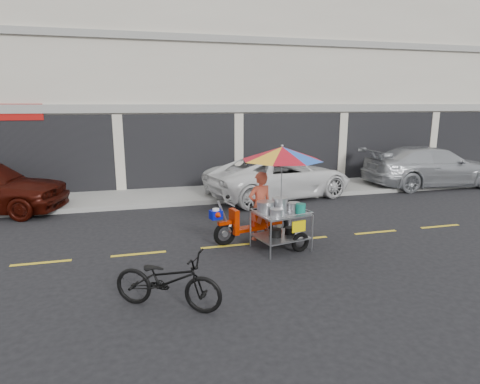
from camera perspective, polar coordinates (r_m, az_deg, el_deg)
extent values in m
plane|color=black|center=(10.14, 9.16, -6.60)|extent=(90.00, 90.00, 0.00)
cube|color=gray|center=(15.12, 0.74, 0.24)|extent=(45.00, 3.00, 0.15)
cube|color=beige|center=(19.65, -3.27, 14.58)|extent=(36.00, 8.00, 8.00)
cube|color=black|center=(15.82, -0.19, 5.84)|extent=(35.28, 0.06, 2.90)
cube|color=gray|center=(15.69, -0.18, 11.83)|extent=(36.00, 0.12, 0.30)
cube|color=gray|center=(15.86, -0.18, 20.90)|extent=(36.00, 0.12, 0.25)
cube|color=white|center=(26.75, 28.50, 15.17)|extent=(8.00, 7.00, 10.40)
cube|color=gold|center=(10.14, 9.16, -6.58)|extent=(42.00, 0.10, 0.01)
imported|color=white|center=(14.31, 5.69, 2.19)|extent=(5.74, 3.63, 1.48)
imported|color=#AFB3B7|center=(17.85, 25.51, 3.28)|extent=(5.58, 2.43, 1.60)
imported|color=black|center=(6.76, -10.25, -12.25)|extent=(1.94, 1.47, 0.98)
torus|color=black|center=(9.50, -2.19, -5.98)|extent=(0.58, 0.23, 0.57)
torus|color=black|center=(10.19, 5.50, -4.73)|extent=(0.58, 0.23, 0.57)
cylinder|color=#9EA0A5|center=(9.50, -2.19, -5.98)|extent=(0.15, 0.09, 0.14)
cylinder|color=#9EA0A5|center=(10.19, 5.50, -4.73)|extent=(0.15, 0.09, 0.14)
cube|color=#A91F00|center=(9.42, -2.20, -4.43)|extent=(0.34, 0.19, 0.08)
cylinder|color=#9EA0A5|center=(9.38, -2.21, -3.55)|extent=(0.37, 0.13, 0.81)
cube|color=#A91F00|center=(9.52, -0.84, -4.23)|extent=(0.19, 0.36, 0.60)
cube|color=#A91F00|center=(9.79, 1.54, -5.17)|extent=(0.84, 0.44, 0.08)
cube|color=#A91F00|center=(9.94, 3.83, -3.53)|extent=(0.79, 0.41, 0.40)
cube|color=black|center=(9.83, 3.35, -2.32)|extent=(0.69, 0.37, 0.10)
cylinder|color=#9EA0A5|center=(9.35, -1.56, -1.69)|extent=(0.15, 0.54, 0.04)
sphere|color=black|center=(9.52, -1.76, -0.69)|extent=(0.10, 0.10, 0.10)
cylinder|color=white|center=(9.49, -1.54, -4.73)|extent=(0.14, 0.14, 0.05)
cube|color=#030C93|center=(9.27, -3.45, -3.24)|extent=(0.30, 0.27, 0.20)
cylinder|color=white|center=(9.23, -3.46, -2.53)|extent=(0.19, 0.19, 0.05)
cone|color=#A91F00|center=(9.11, -3.02, -3.38)|extent=(0.22, 0.25, 0.18)
torus|color=black|center=(9.23, 8.57, -7.07)|extent=(0.47, 0.20, 0.46)
cylinder|color=#9EA0A5|center=(8.64, 4.38, -6.92)|extent=(0.04, 0.04, 0.85)
cylinder|color=#9EA0A5|center=(9.37, 1.50, -5.31)|extent=(0.04, 0.04, 0.85)
cylinder|color=#9EA0A5|center=(9.23, 10.24, -5.79)|extent=(0.04, 0.04, 0.85)
cylinder|color=#9EA0A5|center=(9.93, 7.09, -4.38)|extent=(0.04, 0.04, 0.85)
cube|color=#9EA0A5|center=(9.32, 5.82, -6.29)|extent=(1.27, 1.11, 0.03)
cube|color=#9EA0A5|center=(9.15, 5.89, -3.03)|extent=(1.27, 1.11, 0.04)
cylinder|color=#9EA0A5|center=(8.78, 7.50, -3.35)|extent=(1.08, 0.26, 0.02)
cylinder|color=#9EA0A5|center=(9.50, 4.43, -2.04)|extent=(1.08, 0.26, 0.02)
cylinder|color=#9EA0A5|center=(8.86, 2.91, -3.11)|extent=(0.22, 0.88, 0.02)
cylinder|color=#9EA0A5|center=(9.44, 8.70, -2.25)|extent=(0.22, 0.88, 0.02)
cylinder|color=#9EA0A5|center=(9.68, 4.36, -5.54)|extent=(0.20, 0.74, 0.04)
cylinder|color=#9EA0A5|center=(9.53, 4.41, -2.68)|extent=(0.20, 0.74, 0.04)
cube|color=#DFC200|center=(8.91, 8.36, -4.88)|extent=(0.35, 0.09, 0.25)
cylinder|color=#B7B7BC|center=(9.13, 3.65, -2.17)|extent=(0.47, 0.47, 0.23)
cylinder|color=#B7B7BC|center=(9.34, 5.70, -1.72)|extent=(0.42, 0.42, 0.27)
cylinder|color=#B7B7BC|center=(9.37, 7.69, -2.08)|extent=(0.35, 0.35, 0.16)
cylinder|color=#B7B7BC|center=(8.85, 5.18, -2.96)|extent=(0.32, 0.32, 0.14)
cylinder|color=#127260|center=(9.11, 8.62, -2.33)|extent=(0.26, 0.26, 0.22)
cylinder|color=black|center=(9.20, 5.04, -5.82)|extent=(0.33, 0.33, 0.18)
cylinder|color=black|center=(9.42, 7.11, -5.51)|extent=(0.29, 0.29, 0.16)
cylinder|color=#9EA0A5|center=(9.09, 5.92, 1.71)|extent=(0.03, 0.03, 1.50)
sphere|color=#9EA0A5|center=(8.98, 6.03, 6.55)|extent=(0.06, 0.06, 0.06)
imported|color=#BD4931|center=(9.76, 2.84, -2.01)|extent=(0.69, 0.53, 1.69)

